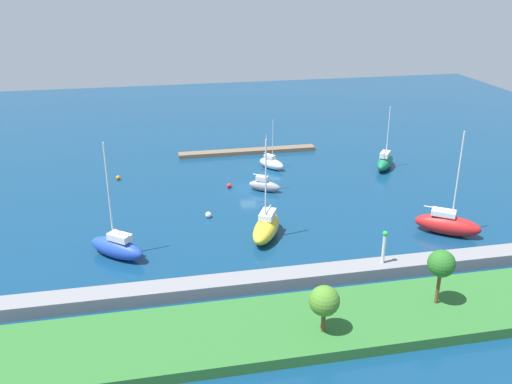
{
  "coord_description": "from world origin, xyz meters",
  "views": [
    {
      "loc": [
        14.33,
        75.43,
        30.57
      ],
      "look_at": [
        0.0,
        5.27,
        1.5
      ],
      "focal_mm": 39.3,
      "sensor_mm": 36.0,
      "label": 1
    }
  ],
  "objects_px": {
    "mooring_buoy_orange": "(118,178)",
    "harbor_beacon": "(384,245)",
    "sailboat_gray_west_end": "(264,185)",
    "sailboat_green_lone_north": "(385,161)",
    "sailboat_white_outer_mooring": "(271,163)",
    "park_tree_mideast": "(441,264)",
    "pier_dock": "(247,151)",
    "mooring_buoy_white": "(208,215)",
    "sailboat_blue_near_pier": "(117,247)",
    "sailboat_red_off_beacon": "(447,224)",
    "park_tree_center": "(324,301)",
    "mooring_buoy_red": "(229,186)",
    "sailboat_yellow_along_channel": "(266,227)"
  },
  "relations": [
    {
      "from": "sailboat_white_outer_mooring",
      "to": "mooring_buoy_orange",
      "type": "xyz_separation_m",
      "value": [
        24.16,
        0.19,
        -0.61
      ]
    },
    {
      "from": "sailboat_white_outer_mooring",
      "to": "sailboat_green_lone_north",
      "type": "bearing_deg",
      "value": 41.72
    },
    {
      "from": "park_tree_mideast",
      "to": "sailboat_red_off_beacon",
      "type": "bearing_deg",
      "value": -122.35
    },
    {
      "from": "sailboat_green_lone_north",
      "to": "mooring_buoy_red",
      "type": "bearing_deg",
      "value": 133.2
    },
    {
      "from": "pier_dock",
      "to": "park_tree_center",
      "type": "bearing_deg",
      "value": 86.35
    },
    {
      "from": "park_tree_mideast",
      "to": "mooring_buoy_red",
      "type": "distance_m",
      "value": 38.53
    },
    {
      "from": "harbor_beacon",
      "to": "sailboat_white_outer_mooring",
      "type": "relative_size",
      "value": 0.45
    },
    {
      "from": "sailboat_blue_near_pier",
      "to": "sailboat_red_off_beacon",
      "type": "bearing_deg",
      "value": -142.9
    },
    {
      "from": "sailboat_blue_near_pier",
      "to": "mooring_buoy_white",
      "type": "distance_m",
      "value": 14.26
    },
    {
      "from": "pier_dock",
      "to": "park_tree_mideast",
      "type": "bearing_deg",
      "value": 99.36
    },
    {
      "from": "pier_dock",
      "to": "sailboat_green_lone_north",
      "type": "relative_size",
      "value": 2.37
    },
    {
      "from": "sailboat_gray_west_end",
      "to": "sailboat_red_off_beacon",
      "type": "height_order",
      "value": "sailboat_red_off_beacon"
    },
    {
      "from": "harbor_beacon",
      "to": "sailboat_white_outer_mooring",
      "type": "distance_m",
      "value": 35.17
    },
    {
      "from": "park_tree_center",
      "to": "sailboat_gray_west_end",
      "type": "distance_m",
      "value": 35.53
    },
    {
      "from": "harbor_beacon",
      "to": "sailboat_red_off_beacon",
      "type": "relative_size",
      "value": 0.29
    },
    {
      "from": "sailboat_yellow_along_channel",
      "to": "sailboat_green_lone_north",
      "type": "xyz_separation_m",
      "value": [
        -24.12,
        -20.26,
        -0.11
      ]
    },
    {
      "from": "sailboat_red_off_beacon",
      "to": "harbor_beacon",
      "type": "bearing_deg",
      "value": -111.85
    },
    {
      "from": "pier_dock",
      "to": "sailboat_gray_west_end",
      "type": "bearing_deg",
      "value": 87.15
    },
    {
      "from": "sailboat_gray_west_end",
      "to": "pier_dock",
      "type": "bearing_deg",
      "value": 119.81
    },
    {
      "from": "park_tree_mideast",
      "to": "sailboat_yellow_along_channel",
      "type": "bearing_deg",
      "value": -56.52
    },
    {
      "from": "mooring_buoy_white",
      "to": "sailboat_gray_west_end",
      "type": "bearing_deg",
      "value": -140.27
    },
    {
      "from": "pier_dock",
      "to": "harbor_beacon",
      "type": "height_order",
      "value": "harbor_beacon"
    },
    {
      "from": "sailboat_red_off_beacon",
      "to": "mooring_buoy_white",
      "type": "distance_m",
      "value": 29.93
    },
    {
      "from": "sailboat_blue_near_pier",
      "to": "sailboat_gray_west_end",
      "type": "height_order",
      "value": "sailboat_blue_near_pier"
    },
    {
      "from": "sailboat_red_off_beacon",
      "to": "mooring_buoy_red",
      "type": "xyz_separation_m",
      "value": [
        23.68,
        -20.44,
        -0.99
      ]
    },
    {
      "from": "park_tree_mideast",
      "to": "sailboat_gray_west_end",
      "type": "xyz_separation_m",
      "value": [
        9.31,
        -33.25,
        -4.27
      ]
    },
    {
      "from": "park_tree_mideast",
      "to": "sailboat_gray_west_end",
      "type": "height_order",
      "value": "sailboat_gray_west_end"
    },
    {
      "from": "park_tree_center",
      "to": "mooring_buoy_white",
      "type": "distance_m",
      "value": 28.73
    },
    {
      "from": "sailboat_blue_near_pier",
      "to": "mooring_buoy_orange",
      "type": "bearing_deg",
      "value": -48.77
    },
    {
      "from": "pier_dock",
      "to": "sailboat_white_outer_mooring",
      "type": "relative_size",
      "value": 2.92
    },
    {
      "from": "sailboat_gray_west_end",
      "to": "sailboat_red_off_beacon",
      "type": "distance_m",
      "value": 26.2
    },
    {
      "from": "sailboat_white_outer_mooring",
      "to": "pier_dock",
      "type": "bearing_deg",
      "value": 157.99
    },
    {
      "from": "sailboat_gray_west_end",
      "to": "mooring_buoy_red",
      "type": "xyz_separation_m",
      "value": [
        4.82,
        -2.26,
        -0.56
      ]
    },
    {
      "from": "sailboat_blue_near_pier",
      "to": "sailboat_green_lone_north",
      "type": "height_order",
      "value": "sailboat_blue_near_pier"
    },
    {
      "from": "pier_dock",
      "to": "sailboat_white_outer_mooring",
      "type": "height_order",
      "value": "sailboat_white_outer_mooring"
    },
    {
      "from": "sailboat_white_outer_mooring",
      "to": "sailboat_green_lone_north",
      "type": "xyz_separation_m",
      "value": [
        -17.97,
        3.63,
        0.28
      ]
    },
    {
      "from": "sailboat_white_outer_mooring",
      "to": "sailboat_green_lone_north",
      "type": "relative_size",
      "value": 0.81
    },
    {
      "from": "pier_dock",
      "to": "sailboat_yellow_along_channel",
      "type": "bearing_deg",
      "value": 83.22
    },
    {
      "from": "sailboat_gray_west_end",
      "to": "sailboat_green_lone_north",
      "type": "distance_m",
      "value": 21.87
    },
    {
      "from": "harbor_beacon",
      "to": "mooring_buoy_red",
      "type": "bearing_deg",
      "value": -66.7
    },
    {
      "from": "park_tree_center",
      "to": "mooring_buoy_red",
      "type": "height_order",
      "value": "park_tree_center"
    },
    {
      "from": "mooring_buoy_white",
      "to": "park_tree_mideast",
      "type": "bearing_deg",
      "value": 125.68
    },
    {
      "from": "mooring_buoy_orange",
      "to": "harbor_beacon",
      "type": "bearing_deg",
      "value": 129.12
    },
    {
      "from": "sailboat_green_lone_north",
      "to": "mooring_buoy_orange",
      "type": "bearing_deg",
      "value": 121.23
    },
    {
      "from": "park_tree_mideast",
      "to": "park_tree_center",
      "type": "height_order",
      "value": "park_tree_mideast"
    },
    {
      "from": "mooring_buoy_white",
      "to": "mooring_buoy_red",
      "type": "relative_size",
      "value": 1.12
    },
    {
      "from": "park_tree_mideast",
      "to": "mooring_buoy_orange",
      "type": "distance_m",
      "value": 52.25
    },
    {
      "from": "park_tree_mideast",
      "to": "mooring_buoy_orange",
      "type": "xyz_separation_m",
      "value": [
        30.3,
        -42.28,
        -4.85
      ]
    },
    {
      "from": "park_tree_center",
      "to": "mooring_buoy_orange",
      "type": "distance_m",
      "value": 48.17
    },
    {
      "from": "sailboat_red_off_beacon",
      "to": "mooring_buoy_orange",
      "type": "height_order",
      "value": "sailboat_red_off_beacon"
    }
  ]
}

